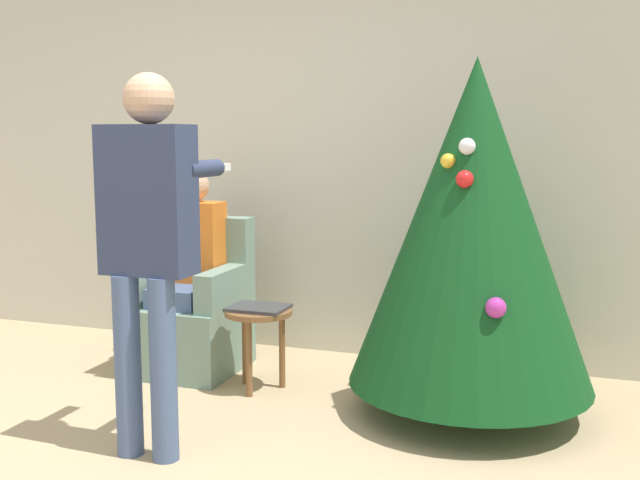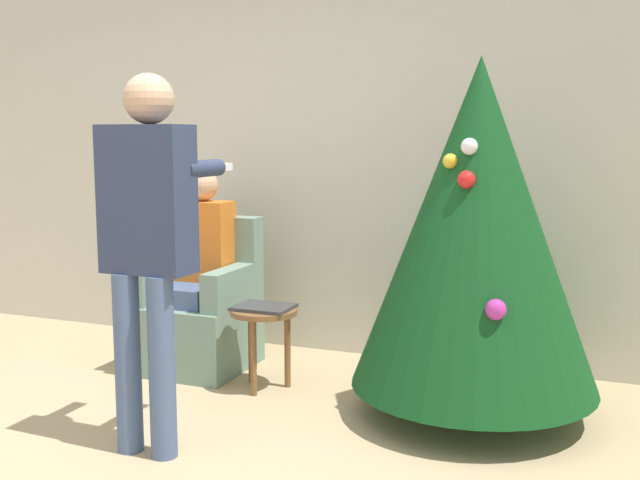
# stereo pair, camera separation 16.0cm
# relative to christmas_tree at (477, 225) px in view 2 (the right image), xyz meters

# --- Properties ---
(wall_back) EXTENTS (8.00, 0.06, 2.70)m
(wall_back) POSITION_rel_christmas_tree_xyz_m (-1.18, 0.86, 0.35)
(wall_back) COLOR beige
(wall_back) RESTS_ON ground_plane
(christmas_tree) EXTENTS (1.26, 1.26, 1.84)m
(christmas_tree) POSITION_rel_christmas_tree_xyz_m (0.00, 0.00, 0.00)
(christmas_tree) COLOR brown
(christmas_tree) RESTS_ON ground_plane
(armchair) EXTENTS (0.63, 0.64, 0.94)m
(armchair) POSITION_rel_christmas_tree_xyz_m (-1.75, 0.21, -0.66)
(armchair) COLOR gray
(armchair) RESTS_ON ground_plane
(person_seated) EXTENTS (0.36, 0.46, 1.24)m
(person_seated) POSITION_rel_christmas_tree_xyz_m (-1.75, 0.19, -0.32)
(person_seated) COLOR #475B84
(person_seated) RESTS_ON ground_plane
(person_standing) EXTENTS (0.43, 0.57, 1.72)m
(person_standing) POSITION_rel_christmas_tree_xyz_m (-1.29, -0.98, 0.03)
(person_standing) COLOR #475B84
(person_standing) RESTS_ON ground_plane
(side_stool) EXTENTS (0.39, 0.39, 0.47)m
(side_stool) POSITION_rel_christmas_tree_xyz_m (-1.19, -0.03, -0.61)
(side_stool) COLOR brown
(side_stool) RESTS_ON ground_plane
(laptop) EXTENTS (0.33, 0.25, 0.02)m
(laptop) POSITION_rel_christmas_tree_xyz_m (-1.19, -0.03, -0.52)
(laptop) COLOR #38383D
(laptop) RESTS_ON side_stool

